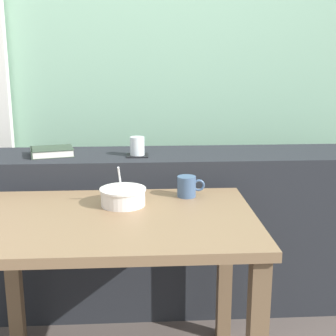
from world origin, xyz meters
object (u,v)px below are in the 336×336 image
coaster_square (137,155)px  closed_book (52,152)px  breakfast_table (116,246)px  ceramic_mug (187,186)px  juice_glass (137,147)px  soup_bowl (123,197)px

coaster_square → closed_book: (-0.41, 0.04, 0.02)m
breakfast_table → ceramic_mug: size_ratio=9.02×
juice_glass → ceramic_mug: bearing=-59.7°
juice_glass → ceramic_mug: 0.41m
breakfast_table → closed_book: closed_book is taller
coaster_square → closed_book: size_ratio=0.44×
coaster_square → closed_book: 0.41m
breakfast_table → ceramic_mug: ceramic_mug is taller
breakfast_table → ceramic_mug: bearing=38.9°
breakfast_table → ceramic_mug: (0.28, 0.23, 0.16)m
breakfast_table → juice_glass: juice_glass is taller
coaster_square → closed_book: closed_book is taller
breakfast_table → coaster_square: (0.08, 0.57, 0.21)m
soup_bowl → ceramic_mug: size_ratio=1.58×
ceramic_mug → soup_bowl: bearing=-159.8°
breakfast_table → closed_book: 0.73m
coaster_square → juice_glass: (-0.00, 0.00, 0.04)m
coaster_square → soup_bowl: 0.45m
soup_bowl → closed_book: bearing=126.3°
juice_glass → closed_book: bearing=174.8°
breakfast_table → coaster_square: size_ratio=10.19×
coaster_square → ceramic_mug: 0.40m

